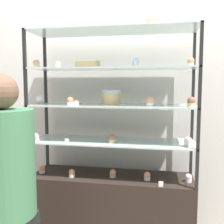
# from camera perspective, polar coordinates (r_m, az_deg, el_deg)

# --- Properties ---
(back_wall) EXTENTS (8.00, 0.05, 2.60)m
(back_wall) POSITION_cam_1_polar(r_m,az_deg,el_deg) (2.60, 1.37, 0.53)
(back_wall) COLOR silver
(back_wall) RESTS_ON ground_plane
(display_base) EXTENTS (1.40, 0.41, 0.75)m
(display_base) POSITION_cam_1_polar(r_m,az_deg,el_deg) (2.53, 0.00, -21.66)
(display_base) COLOR black
(display_base) RESTS_ON ground_plane
(display_riser_lower) EXTENTS (1.40, 0.41, 0.31)m
(display_riser_lower) POSITION_cam_1_polar(r_m,az_deg,el_deg) (2.29, 0.00, -6.74)
(display_riser_lower) COLOR black
(display_riser_lower) RESTS_ON display_base
(display_riser_middle) EXTENTS (1.40, 0.41, 0.31)m
(display_riser_middle) POSITION_cam_1_polar(r_m,az_deg,el_deg) (2.25, 0.00, 1.08)
(display_riser_middle) COLOR black
(display_riser_middle) RESTS_ON display_riser_lower
(display_riser_upper) EXTENTS (1.40, 0.41, 0.31)m
(display_riser_upper) POSITION_cam_1_polar(r_m,az_deg,el_deg) (2.24, 0.00, 9.08)
(display_riser_upper) COLOR black
(display_riser_upper) RESTS_ON display_riser_middle
(display_riser_top) EXTENTS (1.40, 0.41, 0.31)m
(display_riser_top) POSITION_cam_1_polar(r_m,az_deg,el_deg) (2.28, 0.00, 16.96)
(display_riser_top) COLOR black
(display_riser_top) RESTS_ON display_riser_upper
(layer_cake_centerpiece) EXTENTS (0.16, 0.16, 0.12)m
(layer_cake_centerpiece) POSITION_cam_1_polar(r_m,az_deg,el_deg) (2.27, -0.13, 3.23)
(layer_cake_centerpiece) COLOR #DBBC84
(layer_cake_centerpiece) RESTS_ON display_riser_middle
(sheet_cake_frosted) EXTENTS (0.19, 0.15, 0.07)m
(sheet_cake_frosted) POSITION_cam_1_polar(r_m,az_deg,el_deg) (2.29, -5.31, 10.31)
(sheet_cake_frosted) COLOR #DBBC84
(sheet_cake_frosted) RESTS_ON display_riser_upper
(cupcake_0) EXTENTS (0.05, 0.05, 0.07)m
(cupcake_0) POSITION_cam_1_polar(r_m,az_deg,el_deg) (2.51, -15.00, -11.96)
(cupcake_0) COLOR white
(cupcake_0) RESTS_ON display_base
(cupcake_1) EXTENTS (0.05, 0.05, 0.07)m
(cupcake_1) POSITION_cam_1_polar(r_m,az_deg,el_deg) (2.36, -8.74, -13.03)
(cupcake_1) COLOR white
(cupcake_1) RESTS_ON display_base
(cupcake_2) EXTENTS (0.05, 0.05, 0.07)m
(cupcake_2) POSITION_cam_1_polar(r_m,az_deg,el_deg) (2.32, 0.16, -13.24)
(cupcake_2) COLOR #CCB28C
(cupcake_2) RESTS_ON display_base
(cupcake_3) EXTENTS (0.05, 0.05, 0.07)m
(cupcake_3) POSITION_cam_1_polar(r_m,az_deg,el_deg) (2.28, 7.66, -13.66)
(cupcake_3) COLOR white
(cupcake_3) RESTS_ON display_base
(cupcake_4) EXTENTS (0.05, 0.05, 0.07)m
(cupcake_4) POSITION_cam_1_polar(r_m,az_deg,el_deg) (2.31, 16.29, -13.63)
(cupcake_4) COLOR white
(cupcake_4) RESTS_ON display_base
(price_tag_0) EXTENTS (0.04, 0.00, 0.04)m
(price_tag_0) POSITION_cam_1_polar(r_m,az_deg,el_deg) (2.16, 10.60, -15.17)
(price_tag_0) COLOR white
(price_tag_0) RESTS_ON display_base
(cupcake_5) EXTENTS (0.06, 0.06, 0.08)m
(cupcake_5) POSITION_cam_1_polar(r_m,az_deg,el_deg) (2.38, -16.10, -5.11)
(cupcake_5) COLOR #CCB28C
(cupcake_5) RESTS_ON display_riser_lower
(cupcake_6) EXTENTS (0.06, 0.06, 0.08)m
(cupcake_6) POSITION_cam_1_polar(r_m,az_deg,el_deg) (2.20, -0.00, -5.78)
(cupcake_6) COLOR #CCB28C
(cupcake_6) RESTS_ON display_riser_lower
(cupcake_7) EXTENTS (0.06, 0.06, 0.08)m
(cupcake_7) POSITION_cam_1_polar(r_m,az_deg,el_deg) (2.16, 16.22, -6.24)
(cupcake_7) COLOR beige
(cupcake_7) RESTS_ON display_riser_lower
(price_tag_1) EXTENTS (0.04, 0.00, 0.04)m
(price_tag_1) POSITION_cam_1_polar(r_m,az_deg,el_deg) (2.20, -9.80, -6.27)
(price_tag_1) COLOR white
(price_tag_1) RESTS_ON display_riser_lower
(cupcake_8) EXTENTS (0.06, 0.06, 0.08)m
(cupcake_8) POSITION_cam_1_polar(r_m,az_deg,el_deg) (2.40, -15.43, 2.53)
(cupcake_8) COLOR #CCB28C
(cupcake_8) RESTS_ON display_riser_middle
(cupcake_9) EXTENTS (0.06, 0.06, 0.08)m
(cupcake_9) POSITION_cam_1_polar(r_m,az_deg,el_deg) (2.22, -8.98, 2.40)
(cupcake_9) COLOR white
(cupcake_9) RESTS_ON display_riser_middle
(cupcake_10) EXTENTS (0.06, 0.06, 0.08)m
(cupcake_10) POSITION_cam_1_polar(r_m,az_deg,el_deg) (2.14, 8.27, 2.27)
(cupcake_10) COLOR white
(cupcake_10) RESTS_ON display_riser_middle
(cupcake_11) EXTENTS (0.06, 0.06, 0.08)m
(cupcake_11) POSITION_cam_1_polar(r_m,az_deg,el_deg) (2.18, 16.89, 2.14)
(cupcake_11) COLOR #CCB28C
(cupcake_11) RESTS_ON display_riser_middle
(price_tag_2) EXTENTS (0.04, 0.00, 0.04)m
(price_tag_2) POSITION_cam_1_polar(r_m,az_deg,el_deg) (2.12, -7.73, 1.88)
(price_tag_2) COLOR white
(price_tag_2) RESTS_ON display_riser_middle
(cupcake_12) EXTENTS (0.05, 0.05, 0.07)m
(cupcake_12) POSITION_cam_1_polar(r_m,az_deg,el_deg) (2.36, -16.15, 10.02)
(cupcake_12) COLOR #CCB28C
(cupcake_12) RESTS_ON display_riser_upper
(cupcake_13) EXTENTS (0.05, 0.05, 0.07)m
(cupcake_13) POSITION_cam_1_polar(r_m,az_deg,el_deg) (2.15, 5.21, 10.65)
(cupcake_13) COLOR beige
(cupcake_13) RESTS_ON display_riser_upper
(cupcake_14) EXTENTS (0.05, 0.05, 0.07)m
(cupcake_14) POSITION_cam_1_polar(r_m,az_deg,el_deg) (2.18, 16.78, 10.34)
(cupcake_14) COLOR beige
(cupcake_14) RESTS_ON display_riser_upper
(price_tag_3) EXTENTS (0.04, 0.00, 0.04)m
(price_tag_3) POSITION_cam_1_polar(r_m,az_deg,el_deg) (2.18, -11.67, 10.16)
(price_tag_3) COLOR white
(price_tag_3) RESTS_ON display_riser_upper
(cupcake_15) EXTENTS (0.07, 0.07, 0.08)m
(cupcake_15) POSITION_cam_1_polar(r_m,az_deg,el_deg) (2.43, -15.67, 17.40)
(cupcake_15) COLOR beige
(cupcake_15) RESTS_ON display_riser_top
(cupcake_16) EXTENTS (0.07, 0.07, 0.08)m
(cupcake_16) POSITION_cam_1_polar(r_m,az_deg,el_deg) (2.32, -8.01, 18.09)
(cupcake_16) COLOR white
(cupcake_16) RESTS_ON display_riser_top
(cupcake_17) EXTENTS (0.07, 0.07, 0.08)m
(cupcake_17) POSITION_cam_1_polar(r_m,az_deg,el_deg) (2.25, -0.46, 18.54)
(cupcake_17) COLOR beige
(cupcake_17) RESTS_ON display_riser_top
(cupcake_18) EXTENTS (0.07, 0.07, 0.08)m
(cupcake_18) POSITION_cam_1_polar(r_m,az_deg,el_deg) (2.19, 8.34, 18.87)
(cupcake_18) COLOR white
(cupcake_18) RESTS_ON display_riser_top
(cupcake_19) EXTENTS (0.07, 0.07, 0.08)m
(cupcake_19) POSITION_cam_1_polar(r_m,az_deg,el_deg) (2.23, 16.80, 18.44)
(cupcake_19) COLOR white
(cupcake_19) RESTS_ON display_riser_top
(price_tag_4) EXTENTS (0.04, 0.00, 0.04)m
(price_tag_4) POSITION_cam_1_polar(r_m,az_deg,el_deg) (2.08, 5.94, 19.20)
(price_tag_4) COLOR white
(price_tag_4) RESTS_ON display_riser_top
(customer_figure) EXTENTS (0.38, 0.38, 1.61)m
(customer_figure) POSITION_cam_1_polar(r_m,az_deg,el_deg) (1.81, -22.31, -16.77)
(customer_figure) COLOR black
(customer_figure) RESTS_ON ground_plane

